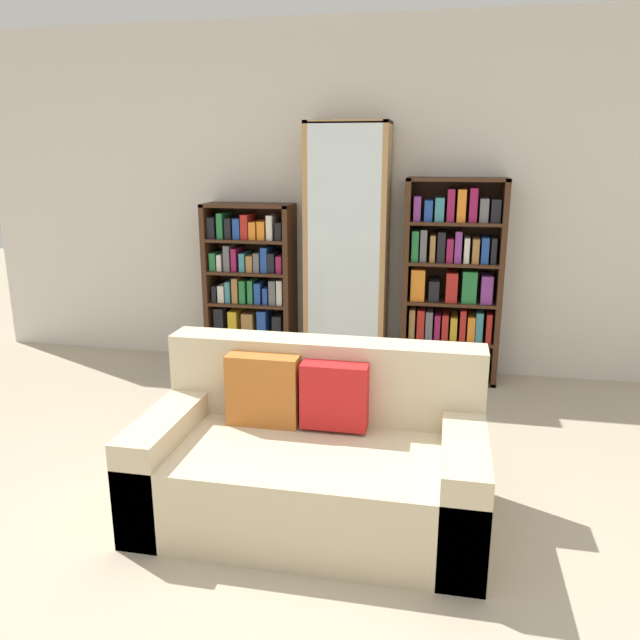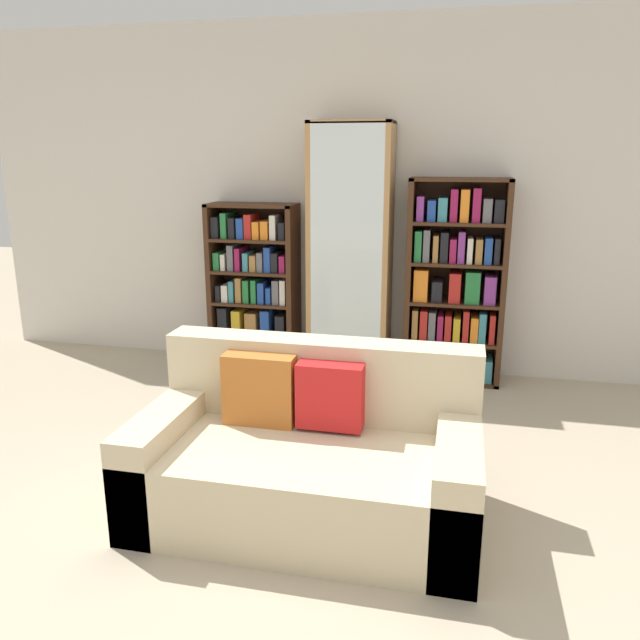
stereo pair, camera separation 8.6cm
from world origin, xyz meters
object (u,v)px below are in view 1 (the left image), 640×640
object	(u,v)px
couch	(313,459)
display_cabinet	(347,254)
bookshelf_right	(452,285)
wine_bottle	(417,389)
bookshelf_left	(251,288)

from	to	relation	value
couch	display_cabinet	distance (m)	2.17
couch	bookshelf_right	bearing A→B (deg)	72.89
bookshelf_right	display_cabinet	bearing A→B (deg)	-178.89
couch	display_cabinet	xyz separation A→B (m)	(-0.17, 2.05, 0.68)
display_cabinet	wine_bottle	distance (m)	1.20
couch	display_cabinet	world-z (taller)	display_cabinet
couch	wine_bottle	bearing A→B (deg)	72.82
bookshelf_left	display_cabinet	bearing A→B (deg)	-1.15
bookshelf_left	bookshelf_right	xyz separation A→B (m)	(1.59, -0.00, 0.09)
bookshelf_right	wine_bottle	world-z (taller)	bookshelf_right
display_cabinet	bookshelf_right	size ratio (longest dim) A/B	1.26
couch	bookshelf_right	world-z (taller)	bookshelf_right
bookshelf_right	wine_bottle	size ratio (longest dim) A/B	4.34
bookshelf_left	wine_bottle	bearing A→B (deg)	-26.10
bookshelf_left	bookshelf_right	distance (m)	1.60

